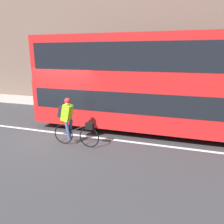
% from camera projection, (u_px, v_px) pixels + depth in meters
% --- Properties ---
extents(ground_plane, '(80.00, 80.00, 0.00)m').
position_uv_depth(ground_plane, '(60.00, 133.00, 8.64)').
color(ground_plane, '#38383A').
extents(road_center_line, '(50.00, 0.14, 0.01)m').
position_uv_depth(road_center_line, '(61.00, 133.00, 8.65)').
color(road_center_line, silver).
rests_on(road_center_line, ground_plane).
extents(sidewalk_curb, '(60.00, 1.70, 0.16)m').
position_uv_depth(sidewalk_curb, '(102.00, 106.00, 12.92)').
color(sidewalk_curb, '#A8A399').
rests_on(sidewalk_curb, ground_plane).
extents(building_facade, '(60.00, 0.30, 7.22)m').
position_uv_depth(building_facade, '(107.00, 44.00, 12.92)').
color(building_facade, brown).
rests_on(building_facade, ground_plane).
extents(bus, '(10.27, 2.56, 3.73)m').
position_uv_depth(bus, '(166.00, 80.00, 8.28)').
color(bus, black).
rests_on(bus, ground_plane).
extents(cyclist_on_bike, '(1.67, 0.32, 1.64)m').
position_uv_depth(cyclist_on_bike, '(71.00, 120.00, 7.34)').
color(cyclist_on_bike, black).
rests_on(cyclist_on_bike, ground_plane).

